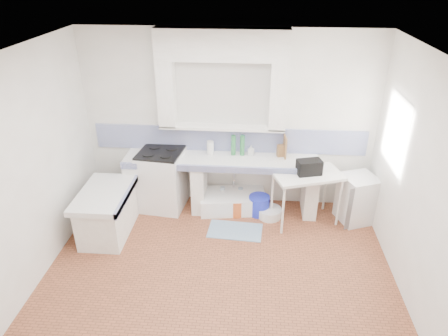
# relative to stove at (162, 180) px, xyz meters

# --- Properties ---
(floor) EXTENTS (4.50, 4.50, 0.00)m
(floor) POSITION_rel_stove_xyz_m (1.05, -1.69, -0.48)
(floor) COLOR brown
(floor) RESTS_ON ground
(ceiling) EXTENTS (4.50, 4.50, 0.00)m
(ceiling) POSITION_rel_stove_xyz_m (1.05, -1.69, 2.32)
(ceiling) COLOR white
(ceiling) RESTS_ON ground
(wall_back) EXTENTS (4.50, 0.00, 4.50)m
(wall_back) POSITION_rel_stove_xyz_m (1.05, 0.31, 0.92)
(wall_back) COLOR white
(wall_back) RESTS_ON ground
(wall_front) EXTENTS (4.50, 0.00, 4.50)m
(wall_front) POSITION_rel_stove_xyz_m (1.05, -3.69, 0.92)
(wall_front) COLOR white
(wall_front) RESTS_ON ground
(wall_left) EXTENTS (0.00, 4.50, 4.50)m
(wall_left) POSITION_rel_stove_xyz_m (-1.20, -1.69, 0.92)
(wall_left) COLOR white
(wall_left) RESTS_ON ground
(wall_right) EXTENTS (0.00, 4.50, 4.50)m
(wall_right) POSITION_rel_stove_xyz_m (3.30, -1.69, 0.92)
(wall_right) COLOR white
(wall_right) RESTS_ON ground
(alcove_mass) EXTENTS (1.90, 0.25, 0.45)m
(alcove_mass) POSITION_rel_stove_xyz_m (0.95, 0.18, 2.10)
(alcove_mass) COLOR white
(alcove_mass) RESTS_ON ground
(window_frame) EXTENTS (0.35, 0.86, 1.06)m
(window_frame) POSITION_rel_stove_xyz_m (3.47, -0.49, 1.12)
(window_frame) COLOR #332110
(window_frame) RESTS_ON ground
(lace_valance) EXTENTS (0.01, 0.84, 0.24)m
(lace_valance) POSITION_rel_stove_xyz_m (3.33, -0.49, 1.50)
(lace_valance) COLOR white
(lace_valance) RESTS_ON ground
(counter_slab) EXTENTS (3.00, 0.60, 0.08)m
(counter_slab) POSITION_rel_stove_xyz_m (0.95, 0.01, 0.38)
(counter_slab) COLOR white
(counter_slab) RESTS_ON ground
(counter_lip) EXTENTS (3.00, 0.04, 0.10)m
(counter_lip) POSITION_rel_stove_xyz_m (0.95, -0.27, 0.38)
(counter_lip) COLOR navy
(counter_lip) RESTS_ON ground
(counter_pier_left) EXTENTS (0.20, 0.55, 0.82)m
(counter_pier_left) POSITION_rel_stove_xyz_m (-0.45, 0.01, -0.07)
(counter_pier_left) COLOR white
(counter_pier_left) RESTS_ON ground
(counter_pier_mid) EXTENTS (0.20, 0.55, 0.82)m
(counter_pier_mid) POSITION_rel_stove_xyz_m (0.60, 0.01, -0.07)
(counter_pier_mid) COLOR white
(counter_pier_mid) RESTS_ON ground
(counter_pier_right) EXTENTS (0.20, 0.55, 0.82)m
(counter_pier_right) POSITION_rel_stove_xyz_m (2.35, 0.01, -0.07)
(counter_pier_right) COLOR white
(counter_pier_right) RESTS_ON ground
(peninsula_top) EXTENTS (0.70, 1.10, 0.08)m
(peninsula_top) POSITION_rel_stove_xyz_m (-0.65, -0.79, 0.18)
(peninsula_top) COLOR white
(peninsula_top) RESTS_ON ground
(peninsula_base) EXTENTS (0.60, 1.00, 0.62)m
(peninsula_base) POSITION_rel_stove_xyz_m (-0.65, -0.79, -0.17)
(peninsula_base) COLOR white
(peninsula_base) RESTS_ON ground
(peninsula_lip) EXTENTS (0.04, 1.10, 0.10)m
(peninsula_lip) POSITION_rel_stove_xyz_m (-0.32, -0.79, 0.18)
(peninsula_lip) COLOR navy
(peninsula_lip) RESTS_ON ground
(backsplash) EXTENTS (4.27, 0.03, 0.40)m
(backsplash) POSITION_rel_stove_xyz_m (1.05, 0.29, 0.62)
(backsplash) COLOR navy
(backsplash) RESTS_ON ground
(stove) EXTENTS (0.75, 0.73, 0.95)m
(stove) POSITION_rel_stove_xyz_m (0.00, 0.00, 0.00)
(stove) COLOR white
(stove) RESTS_ON ground
(sink) EXTENTS (1.11, 0.71, 0.25)m
(sink) POSITION_rel_stove_xyz_m (1.14, 0.00, -0.35)
(sink) COLOR white
(sink) RESTS_ON ground
(side_table) EXTENTS (1.12, 0.84, 0.04)m
(side_table) POSITION_rel_stove_xyz_m (2.25, -0.25, -0.06)
(side_table) COLOR white
(side_table) RESTS_ON ground
(fridge) EXTENTS (0.63, 0.63, 0.75)m
(fridge) POSITION_rel_stove_xyz_m (3.05, -0.15, -0.10)
(fridge) COLOR white
(fridge) RESTS_ON ground
(bucket_red) EXTENTS (0.36, 0.36, 0.27)m
(bucket_red) POSITION_rel_stove_xyz_m (1.00, -0.04, -0.34)
(bucket_red) COLOR red
(bucket_red) RESTS_ON ground
(bucket_orange) EXTENTS (0.31, 0.31, 0.27)m
(bucket_orange) POSITION_rel_stove_xyz_m (1.20, -0.14, -0.34)
(bucket_orange) COLOR orange
(bucket_orange) RESTS_ON ground
(bucket_blue) EXTENTS (0.42, 0.42, 0.31)m
(bucket_blue) POSITION_rel_stove_xyz_m (1.56, -0.11, -0.32)
(bucket_blue) COLOR #212ED5
(bucket_blue) RESTS_ON ground
(basin_white) EXTENTS (0.46, 0.46, 0.15)m
(basin_white) POSITION_rel_stove_xyz_m (1.73, -0.19, -0.40)
(basin_white) COLOR white
(basin_white) RESTS_ON ground
(water_bottle_a) EXTENTS (0.11, 0.11, 0.32)m
(water_bottle_a) POSITION_rel_stove_xyz_m (0.96, 0.12, -0.32)
(water_bottle_a) COLOR silver
(water_bottle_a) RESTS_ON ground
(water_bottle_b) EXTENTS (0.08, 0.08, 0.30)m
(water_bottle_b) POSITION_rel_stove_xyz_m (1.25, 0.16, -0.33)
(water_bottle_b) COLOR silver
(water_bottle_b) RESTS_ON ground
(black_bag) EXTENTS (0.39, 0.29, 0.22)m
(black_bag) POSITION_rel_stove_xyz_m (2.26, -0.26, 0.46)
(black_bag) COLOR black
(black_bag) RESTS_ON side_table
(green_bottle_a) EXTENTS (0.09, 0.09, 0.32)m
(green_bottle_a) POSITION_rel_stove_xyz_m (1.13, 0.16, 0.58)
(green_bottle_a) COLOR #2A763D
(green_bottle_a) RESTS_ON counter_slab
(green_bottle_b) EXTENTS (0.08, 0.08, 0.33)m
(green_bottle_b) POSITION_rel_stove_xyz_m (1.27, 0.16, 0.59)
(green_bottle_b) COLOR #2A763D
(green_bottle_b) RESTS_ON counter_slab
(knife_block) EXTENTS (0.11, 0.10, 0.19)m
(knife_block) POSITION_rel_stove_xyz_m (1.86, 0.16, 0.52)
(knife_block) COLOR olive
(knife_block) RESTS_ON counter_slab
(cutting_board) EXTENTS (0.04, 0.25, 0.33)m
(cutting_board) POSITION_rel_stove_xyz_m (1.92, 0.16, 0.59)
(cutting_board) COLOR olive
(cutting_board) RESTS_ON counter_slab
(paper_towel) EXTENTS (0.13, 0.13, 0.21)m
(paper_towel) POSITION_rel_stove_xyz_m (0.77, 0.16, 0.53)
(paper_towel) COLOR white
(paper_towel) RESTS_ON counter_slab
(soap_bottle) EXTENTS (0.10, 0.10, 0.17)m
(soap_bottle) POSITION_rel_stove_xyz_m (1.40, 0.16, 0.51)
(soap_bottle) COLOR white
(soap_bottle) RESTS_ON counter_slab
(rug) EXTENTS (0.83, 0.51, 0.01)m
(rug) POSITION_rel_stove_xyz_m (1.21, -0.62, -0.47)
(rug) COLOR #326698
(rug) RESTS_ON ground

